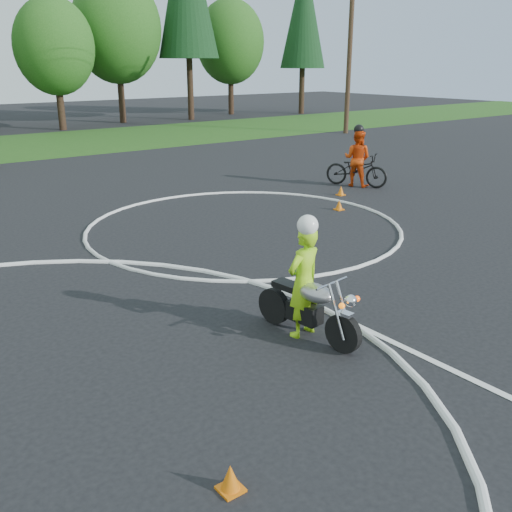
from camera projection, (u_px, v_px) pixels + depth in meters
course_markings at (76, 340)px, 8.76m from camera, size 19.05×19.05×0.12m
primary_motorcycle at (309, 307)px, 8.70m from camera, size 0.69×1.99×1.05m
rider_primary_grp at (304, 278)px, 8.66m from camera, size 0.69×0.50×1.94m
rider_second_grp at (357, 165)px, 19.44m from camera, size 1.59×2.29×2.09m
traffic_cones at (193, 341)px, 8.44m from camera, size 18.91×12.50×0.30m
treeline at (86, 20)px, 36.68m from camera, size 38.20×8.10×14.52m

